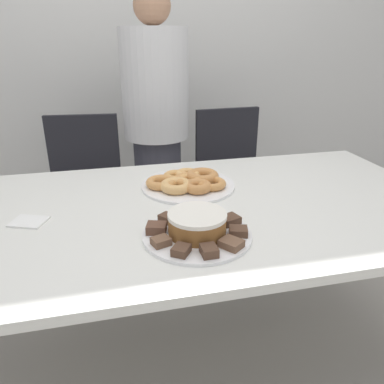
% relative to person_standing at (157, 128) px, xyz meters
% --- Properties ---
extents(ground_plane, '(12.00, 12.00, 0.00)m').
position_rel_person_standing_xyz_m(ground_plane, '(-0.00, -0.96, -0.80)').
color(ground_plane, gray).
extents(wall_back, '(8.00, 0.05, 2.60)m').
position_rel_person_standing_xyz_m(wall_back, '(-0.00, 0.62, 0.50)').
color(wall_back, silver).
rests_on(wall_back, ground_plane).
extents(table, '(1.85, 0.97, 0.74)m').
position_rel_person_standing_xyz_m(table, '(-0.00, -0.96, -0.13)').
color(table, silver).
rests_on(table, ground_plane).
extents(person_standing, '(0.37, 0.37, 1.54)m').
position_rel_person_standing_xyz_m(person_standing, '(0.00, 0.00, 0.00)').
color(person_standing, '#383842').
rests_on(person_standing, ground_plane).
extents(office_chair_left, '(0.48, 0.48, 0.89)m').
position_rel_person_standing_xyz_m(office_chair_left, '(-0.44, -0.14, -0.37)').
color(office_chair_left, black).
rests_on(office_chair_left, ground_plane).
extents(office_chair_right, '(0.46, 0.46, 0.89)m').
position_rel_person_standing_xyz_m(office_chair_right, '(0.44, -0.14, -0.37)').
color(office_chair_right, black).
rests_on(office_chair_right, ground_plane).
extents(plate_cake, '(0.33, 0.33, 0.01)m').
position_rel_person_standing_xyz_m(plate_cake, '(-0.05, -1.18, -0.06)').
color(plate_cake, white).
rests_on(plate_cake, table).
extents(plate_donuts, '(0.37, 0.37, 0.01)m').
position_rel_person_standing_xyz_m(plate_donuts, '(0.01, -0.79, -0.06)').
color(plate_donuts, white).
rests_on(plate_donuts, table).
extents(frosted_cake, '(0.18, 0.18, 0.07)m').
position_rel_person_standing_xyz_m(frosted_cake, '(-0.05, -1.18, -0.02)').
color(frosted_cake, brown).
rests_on(frosted_cake, plate_cake).
extents(lamington_0, '(0.06, 0.06, 0.02)m').
position_rel_person_standing_xyz_m(lamington_0, '(-0.13, -1.09, -0.04)').
color(lamington_0, '#513828').
rests_on(lamington_0, plate_cake).
extents(lamington_1, '(0.07, 0.06, 0.03)m').
position_rel_person_standing_xyz_m(lamington_1, '(-0.17, -1.15, -0.04)').
color(lamington_1, brown).
rests_on(lamington_1, plate_cake).
extents(lamington_2, '(0.06, 0.06, 0.02)m').
position_rel_person_standing_xyz_m(lamington_2, '(-0.17, -1.22, -0.04)').
color(lamington_2, brown).
rests_on(lamington_2, plate_cake).
extents(lamington_3, '(0.06, 0.06, 0.02)m').
position_rel_person_standing_xyz_m(lamington_3, '(-0.12, -1.28, -0.04)').
color(lamington_3, '#513828').
rests_on(lamington_3, plate_cake).
extents(lamington_4, '(0.04, 0.05, 0.03)m').
position_rel_person_standing_xyz_m(lamington_4, '(-0.05, -1.30, -0.04)').
color(lamington_4, '#513828').
rests_on(lamington_4, plate_cake).
extents(lamington_5, '(0.08, 0.08, 0.02)m').
position_rel_person_standing_xyz_m(lamington_5, '(0.02, -1.28, -0.04)').
color(lamington_5, brown).
rests_on(lamington_5, plate_cake).
extents(lamington_6, '(0.06, 0.06, 0.02)m').
position_rel_person_standing_xyz_m(lamington_6, '(0.06, -1.22, -0.04)').
color(lamington_6, '#513828').
rests_on(lamington_6, plate_cake).
extents(lamington_7, '(0.07, 0.07, 0.02)m').
position_rel_person_standing_xyz_m(lamington_7, '(0.06, -1.14, -0.04)').
color(lamington_7, '#513828').
rests_on(lamington_7, plate_cake).
extents(lamington_8, '(0.06, 0.06, 0.02)m').
position_rel_person_standing_xyz_m(lamington_8, '(0.02, -1.08, -0.04)').
color(lamington_8, brown).
rests_on(lamington_8, plate_cake).
extents(lamington_9, '(0.04, 0.05, 0.02)m').
position_rel_person_standing_xyz_m(lamington_9, '(-0.06, -1.06, -0.04)').
color(lamington_9, '#513828').
rests_on(lamington_9, plate_cake).
extents(donut_0, '(0.12, 0.12, 0.04)m').
position_rel_person_standing_xyz_m(donut_0, '(0.01, -0.79, -0.03)').
color(donut_0, '#D18E4C').
rests_on(donut_0, plate_donuts).
extents(donut_1, '(0.12, 0.12, 0.04)m').
position_rel_person_standing_xyz_m(donut_1, '(-0.05, -0.84, -0.03)').
color(donut_1, '#E5AD66').
rests_on(donut_1, plate_donuts).
extents(donut_2, '(0.11, 0.11, 0.04)m').
position_rel_person_standing_xyz_m(donut_2, '(0.03, -0.86, -0.03)').
color(donut_2, '#C68447').
rests_on(donut_2, plate_donuts).
extents(donut_3, '(0.11, 0.11, 0.03)m').
position_rel_person_standing_xyz_m(donut_3, '(0.09, -0.84, -0.04)').
color(donut_3, '#D18E4C').
rests_on(donut_3, plate_donuts).
extents(donut_4, '(0.13, 0.13, 0.04)m').
position_rel_person_standing_xyz_m(donut_4, '(0.07, -0.76, -0.03)').
color(donut_4, '#C68447').
rests_on(donut_4, plate_donuts).
extents(donut_5, '(0.10, 0.10, 0.03)m').
position_rel_person_standing_xyz_m(donut_5, '(0.02, -0.72, -0.03)').
color(donut_5, '#E5AD66').
rests_on(donut_5, plate_donuts).
extents(donut_6, '(0.11, 0.11, 0.03)m').
position_rel_person_standing_xyz_m(donut_6, '(-0.03, -0.73, -0.03)').
color(donut_6, tan).
rests_on(donut_6, plate_donuts).
extents(donut_7, '(0.12, 0.12, 0.03)m').
position_rel_person_standing_xyz_m(donut_7, '(-0.10, -0.79, -0.03)').
color(donut_7, '#D18E4C').
rests_on(donut_7, plate_donuts).
extents(napkin, '(0.13, 0.12, 0.01)m').
position_rel_person_standing_xyz_m(napkin, '(-0.56, -0.97, -0.06)').
color(napkin, white).
rests_on(napkin, table).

